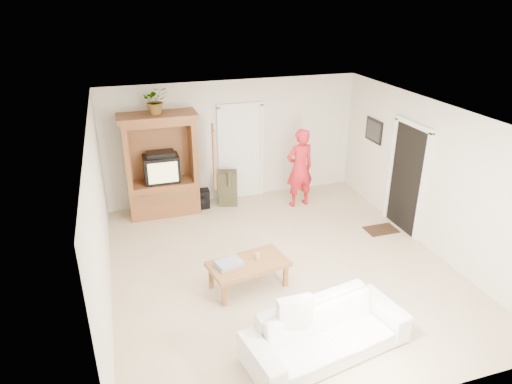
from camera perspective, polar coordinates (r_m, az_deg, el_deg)
The scene contains 19 objects.
floor at distance 7.82m, azimuth 3.09°, elevation -9.22°, with size 6.00×6.00×0.00m, color tan.
ceiling at distance 6.76m, azimuth 3.58°, elevation 9.56°, with size 6.00×6.00×0.00m, color white.
wall_back at distance 9.87m, azimuth -2.82°, elevation 6.39°, with size 5.50×5.50×0.00m, color silver.
wall_front at distance 4.91m, azimuth 16.05°, elevation -14.51°, with size 5.50×5.50×0.00m, color silver.
wall_left at distance 6.81m, azimuth -18.96°, elevation -3.37°, with size 6.00×6.00×0.00m, color silver.
wall_right at distance 8.50m, azimuth 20.97°, elevation 1.81°, with size 6.00×6.00×0.00m, color silver.
armoire at distance 9.43m, azimuth -11.54°, elevation 2.54°, with size 1.82×1.14×2.10m.
door_back at distance 9.97m, azimuth -1.90°, elevation 4.88°, with size 0.85×0.05×2.04m, color white.
doorway_right at distance 9.02m, azimuth 18.33°, elevation 1.54°, with size 0.05×0.90×2.04m, color black.
framed_picture at distance 9.86m, azimuth 14.53°, elevation 7.45°, with size 0.03×0.60×0.48m, color black.
doormat at distance 9.21m, azimuth 15.35°, elevation -4.56°, with size 0.60×0.40×0.02m, color #382316.
plant at distance 8.98m, azimuth -12.44°, elevation 11.11°, with size 0.47×0.41×0.52m, color #4C7238.
man at distance 9.62m, azimuth 5.49°, elevation 3.00°, with size 0.62×0.41×1.70m, color red.
sofa at distance 6.10m, azimuth 8.77°, elevation -16.88°, with size 2.14×0.83×0.62m, color white.
coffee_table at distance 7.11m, azimuth -0.96°, elevation -9.17°, with size 1.30×0.86×0.45m.
towel at distance 6.99m, azimuth -3.41°, elevation -8.89°, with size 0.38×0.28×0.08m, color #CC4448.
candle at distance 7.14m, azimuth 0.18°, elevation -8.00°, with size 0.08×0.08×0.10m, color tan.
backpack_black at distance 9.71m, azimuth -6.88°, elevation -0.94°, with size 0.35×0.20×0.43m, color black, non-canonical shape.
backpack_olive at distance 9.80m, azimuth -3.54°, elevation 0.50°, with size 0.40×0.29×0.76m, color #47442B, non-canonical shape.
Camera 1 is at (-2.35, -6.11, 4.28)m, focal length 32.00 mm.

